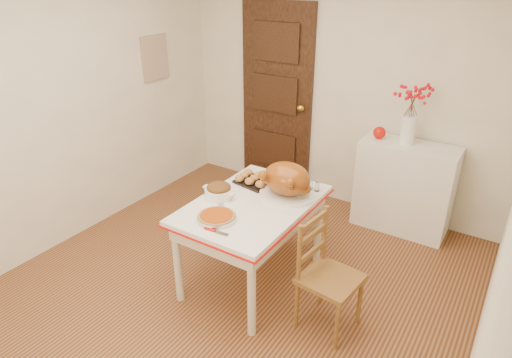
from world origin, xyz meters
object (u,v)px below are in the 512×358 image
Objects in this scene: sideboard at (404,187)px; pumpkin_pie at (217,217)px; chair_oak at (331,277)px; turkey_platter at (287,180)px; kitchen_table at (253,242)px.

sideboard is 2.04m from pumpkin_pie.
pumpkin_pie is at bearing 110.84° from chair_oak.
turkey_platter is 0.64m from pumpkin_pie.
sideboard is at bearing 66.32° from turkey_platter.
sideboard is at bearing 5.29° from chair_oak.
pumpkin_pie is (-0.07, -0.36, 0.39)m from kitchen_table.
chair_oak is (0.74, -0.15, 0.07)m from kitchen_table.
chair_oak is 3.09× the size of pumpkin_pie.
pumpkin_pie is at bearing -101.41° from kitchen_table.
turkey_platter is at bearing 52.94° from kitchen_table.
chair_oak is 1.92× the size of turkey_platter.
kitchen_table is at bearing 78.59° from pumpkin_pie.
pumpkin_pie reaches higher than kitchen_table.
turkey_platter is at bearing -116.09° from sideboard.
sideboard reaches higher than chair_oak.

